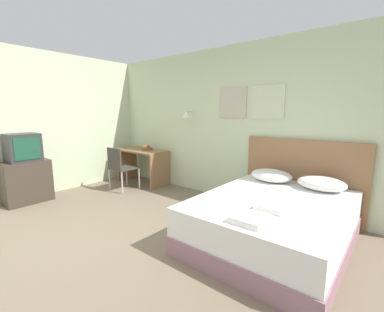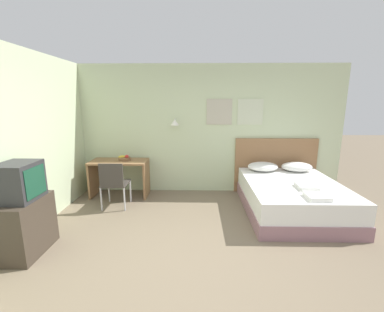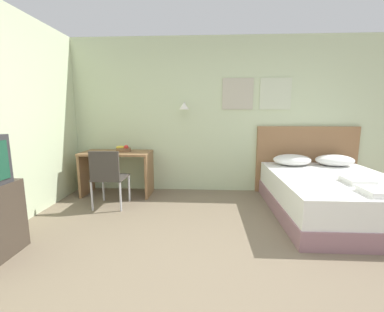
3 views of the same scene
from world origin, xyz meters
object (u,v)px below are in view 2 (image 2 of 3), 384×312
at_px(headboard, 275,165).
at_px(pillow_right, 297,167).
at_px(pillow_left, 263,167).
at_px(desk_chair, 114,181).
at_px(folded_towel_mid_bed, 317,197).
at_px(desk, 120,171).
at_px(television, 19,182).
at_px(bed, 292,197).
at_px(fruit_bowl, 125,158).
at_px(tv_stand, 25,226).
at_px(folded_towel_near_foot, 307,186).

distance_m(headboard, pillow_right, 0.45).
distance_m(pillow_left, desk_chair, 2.89).
bearing_deg(pillow_right, folded_towel_mid_bed, -100.08).
relative_size(pillow_left, pillow_right, 1.00).
distance_m(desk, television, 2.19).
xyz_separation_m(bed, fruit_bowl, (-3.13, 0.79, 0.51)).
bearing_deg(tv_stand, television, -0.00).
height_order(desk, tv_stand, desk).
distance_m(bed, fruit_bowl, 3.27).
height_order(folded_towel_mid_bed, fruit_bowl, fruit_bowl).
bearing_deg(folded_towel_near_foot, television, -165.44).
relative_size(headboard, folded_towel_near_foot, 5.24).
distance_m(folded_towel_near_foot, desk_chair, 3.28).
relative_size(folded_towel_mid_bed, tv_stand, 0.43).
relative_size(bed, folded_towel_mid_bed, 6.54).
xyz_separation_m(desk_chair, fruit_bowl, (0.02, 0.70, 0.27)).
height_order(desk, desk_chair, desk_chair).
distance_m(headboard, desk_chair, 3.29).
xyz_separation_m(fruit_bowl, tv_stand, (-0.70, -2.12, -0.41)).
height_order(bed, television, television).
height_order(bed, folded_towel_near_foot, folded_towel_near_foot).
bearing_deg(folded_towel_near_foot, pillow_right, 77.53).
height_order(desk, television, television).
height_order(pillow_right, tv_stand, tv_stand).
relative_size(desk, desk_chair, 1.31).
xyz_separation_m(fruit_bowl, television, (-0.70, -2.12, 0.18)).
distance_m(bed, pillow_left, 0.89).
relative_size(fruit_bowl, television, 0.53).
bearing_deg(television, pillow_left, 30.59).
xyz_separation_m(headboard, fruit_bowl, (-3.13, -0.25, 0.20)).
xyz_separation_m(desk, fruit_bowl, (0.10, 0.05, 0.26)).
bearing_deg(folded_towel_mid_bed, tv_stand, -171.66).
relative_size(folded_towel_near_foot, folded_towel_mid_bed, 1.06).
bearing_deg(fruit_bowl, folded_towel_mid_bed, -25.69).
bearing_deg(desk, bed, -12.82).
distance_m(fruit_bowl, television, 2.23).
distance_m(desk, desk_chair, 0.66).
relative_size(bed, pillow_left, 3.38).
bearing_deg(headboard, bed, -90.00).
bearing_deg(pillow_right, television, -153.65).
relative_size(headboard, desk, 1.50).
bearing_deg(television, desk, 73.98).
bearing_deg(tv_stand, pillow_right, 26.33).
bearing_deg(folded_towel_mid_bed, bed, 95.54).
bearing_deg(television, tv_stand, 180.00).
bearing_deg(pillow_left, tv_stand, -149.43).
bearing_deg(desk, headboard, 5.31).
bearing_deg(folded_towel_mid_bed, pillow_right, 79.92).
relative_size(bed, headboard, 1.18).
bearing_deg(desk, pillow_left, 0.05).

